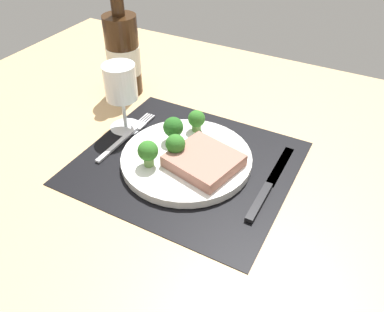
% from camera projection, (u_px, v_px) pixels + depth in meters
% --- Properties ---
extents(ground_plane, '(1.40, 1.10, 0.03)m').
position_uv_depth(ground_plane, '(187.00, 169.00, 0.77)').
color(ground_plane, tan).
extents(placemat, '(0.40, 0.36, 0.00)m').
position_uv_depth(placemat, '(187.00, 162.00, 0.76)').
color(placemat, black).
rests_on(placemat, ground_plane).
extents(plate, '(0.25, 0.25, 0.02)m').
position_uv_depth(plate, '(186.00, 159.00, 0.76)').
color(plate, white).
rests_on(plate, placemat).
extents(steak, '(0.14, 0.13, 0.02)m').
position_uv_depth(steak, '(204.00, 161.00, 0.72)').
color(steak, '#9E6B5B').
rests_on(steak, plate).
extents(broccoli_front_edge, '(0.04, 0.04, 0.05)m').
position_uv_depth(broccoli_front_edge, '(173.00, 128.00, 0.77)').
color(broccoli_front_edge, '#5B8942').
rests_on(broccoli_front_edge, plate).
extents(broccoli_center, '(0.04, 0.04, 0.05)m').
position_uv_depth(broccoli_center, '(148.00, 152.00, 0.71)').
color(broccoli_center, '#6B994C').
rests_on(broccoli_center, plate).
extents(broccoli_back_left, '(0.04, 0.04, 0.05)m').
position_uv_depth(broccoli_back_left, '(197.00, 120.00, 0.80)').
color(broccoli_back_left, '#5B8942').
rests_on(broccoli_back_left, plate).
extents(broccoli_near_steak, '(0.04, 0.04, 0.05)m').
position_uv_depth(broccoli_near_steak, '(175.00, 145.00, 0.73)').
color(broccoli_near_steak, '#5B8942').
rests_on(broccoli_near_steak, plate).
extents(fork, '(0.02, 0.19, 0.01)m').
position_uv_depth(fork, '(127.00, 135.00, 0.83)').
color(fork, silver).
rests_on(fork, placemat).
extents(knife, '(0.02, 0.23, 0.01)m').
position_uv_depth(knife, '(268.00, 186.00, 0.70)').
color(knife, black).
rests_on(knife, placemat).
extents(wine_bottle, '(0.08, 0.08, 0.27)m').
position_uv_depth(wine_bottle, '(123.00, 54.00, 0.92)').
color(wine_bottle, '#331E0F').
rests_on(wine_bottle, ground_plane).
extents(wine_glass, '(0.07, 0.07, 0.15)m').
position_uv_depth(wine_glass, '(121.00, 87.00, 0.79)').
color(wine_glass, silver).
rests_on(wine_glass, ground_plane).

